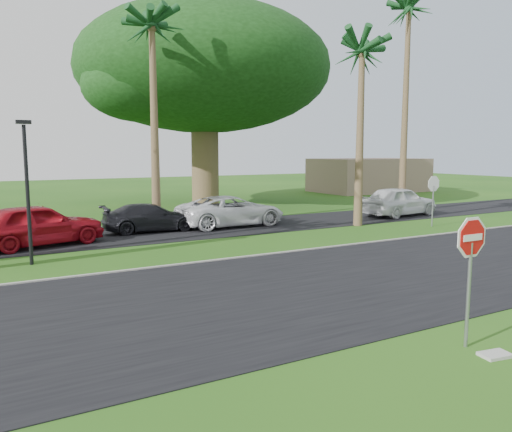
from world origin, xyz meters
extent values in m
plane|color=#1E4B12|center=(0.00, 0.00, 0.00)|extent=(120.00, 120.00, 0.00)
cube|color=black|center=(0.00, 2.00, 0.01)|extent=(120.00, 8.00, 0.02)
cube|color=black|center=(0.00, 12.50, 0.01)|extent=(120.00, 5.00, 0.02)
cube|color=gray|center=(0.00, 6.05, 0.03)|extent=(120.00, 0.12, 0.06)
cylinder|color=gray|center=(0.50, -3.00, 1.00)|extent=(0.07, 0.07, 2.00)
cylinder|color=white|center=(0.50, -3.00, 2.10)|extent=(1.05, 0.02, 1.05)
cylinder|color=red|center=(0.50, -3.00, 2.10)|extent=(0.90, 0.02, 0.90)
cube|color=white|center=(0.50, -3.00, 2.10)|extent=(0.50, 0.02, 0.12)
cylinder|color=gray|center=(12.00, 8.00, 1.00)|extent=(0.07, 0.07, 2.00)
cylinder|color=white|center=(12.00, 8.00, 2.10)|extent=(1.05, 0.02, 1.05)
cylinder|color=red|center=(12.00, 8.00, 2.10)|extent=(0.90, 0.02, 0.90)
cube|color=white|center=(12.00, 8.00, 2.10)|extent=(0.50, 0.02, 0.12)
cone|color=brown|center=(0.00, 14.00, 4.75)|extent=(0.44, 0.44, 9.50)
cone|color=brown|center=(9.00, 10.00, 4.25)|extent=(0.44, 0.44, 8.50)
cone|color=brown|center=(15.00, 13.00, 6.00)|extent=(0.44, 0.44, 12.00)
cylinder|color=brown|center=(6.00, 22.00, 3.00)|extent=(1.80, 1.80, 6.00)
ellipsoid|color=black|center=(6.00, 22.00, 9.00)|extent=(16.50, 16.50, 8.25)
cylinder|color=black|center=(-6.00, 8.50, 2.25)|extent=(0.12, 0.12, 4.50)
cube|color=black|center=(-6.00, 8.50, 4.58)|extent=(0.45, 0.25, 0.12)
cube|color=gray|center=(24.00, 26.00, 1.50)|extent=(10.00, 6.00, 3.00)
imported|color=maroon|center=(-5.46, 11.77, 0.84)|extent=(5.24, 3.14, 1.67)
imported|color=black|center=(-0.55, 13.18, 0.64)|extent=(4.49, 2.08, 1.27)
imported|color=white|center=(3.42, 12.86, 0.74)|extent=(5.44, 2.65, 1.49)
imported|color=silver|center=(13.50, 11.73, 0.84)|extent=(5.09, 2.51, 1.67)
cube|color=#A0A098|center=(0.59, -3.56, 0.03)|extent=(0.60, 0.43, 0.06)
camera|label=1|loc=(-7.36, -8.95, 3.67)|focal=35.00mm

